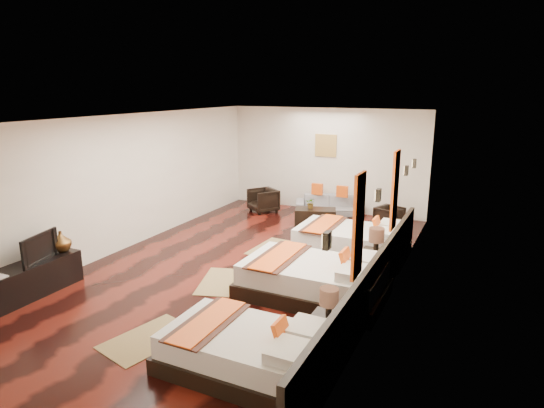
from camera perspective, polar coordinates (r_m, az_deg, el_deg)
The scene contains 29 objects.
floor at distance 8.90m, azimuth -3.87°, elevation -7.78°, with size 5.50×9.50×0.01m, color black.
ceiling at distance 8.27m, azimuth -4.20°, elevation 10.52°, with size 5.50×9.50×0.01m, color white.
back_wall at distance 12.75m, azimuth 6.62°, elevation 5.41°, with size 5.50×0.01×2.80m, color silver.
left_wall at distance 10.10m, azimuth -17.74°, elevation 2.52°, with size 0.01×9.50×2.80m, color silver.
right_wall at distance 7.54m, azimuth 14.47°, elevation -1.06°, with size 0.01×9.50×2.80m, color silver.
headboard_panel at distance 7.12m, azimuth 12.36°, elevation -9.97°, with size 0.08×6.60×0.90m, color black.
bed_near at distance 5.82m, azimuth -3.05°, elevation -17.56°, with size 2.00×1.26×0.76m.
bed_mid at distance 7.64m, azimuth 5.25°, elevation -9.16°, with size 2.32×1.46×0.88m.
bed_far at distance 9.59m, azimuth 9.83°, elevation -4.48°, with size 2.22×1.40×0.85m.
nightstand_a at distance 6.15m, azimuth 6.92°, elevation -15.23°, with size 0.45×0.45×0.90m.
nightstand_b at distance 8.34m, azimuth 12.58°, elevation -7.11°, with size 0.50×0.50×0.98m.
jute_mat_near at distance 6.76m, azimuth -14.99°, elevation -15.75°, with size 0.75×1.20×0.01m, color olive.
jute_mat_mid at distance 8.29m, azimuth -6.07°, elevation -9.50°, with size 0.75×1.20×0.01m, color olive.
jute_mat_far at distance 9.87m, azimuth 0.20°, elevation -5.46°, with size 0.75×1.20×0.01m, color olive.
tv_console at distance 8.58m, azimuth -27.92°, elevation -8.36°, with size 0.50×1.80×0.55m, color black.
tv at distance 8.48m, azimuth -27.11°, elevation -4.82°, with size 0.83×0.11×0.48m, color black.
figurine at distance 8.84m, azimuth -24.57°, elevation -4.20°, with size 0.35×0.35×0.36m, color brown.
sofa at distance 12.50m, azimuth 7.05°, elevation -0.12°, with size 1.76×0.69×0.51m, color gray.
armchair_left at distance 12.66m, azimuth -1.10°, elevation 0.45°, with size 0.68×0.70×0.64m, color black.
armchair_right at distance 11.56m, azimuth 14.27°, elevation -1.60°, with size 0.57×0.58×0.53m, color black.
coffee_table at distance 11.56m, azimuth 5.36°, elevation -1.56°, with size 1.00×0.50×0.40m, color black.
table_plant at distance 11.51m, azimuth 4.81°, elevation 0.12°, with size 0.24×0.21×0.27m, color #235C1E.
orange_panel_a at distance 5.68m, azimuth 10.59°, elevation -2.69°, with size 0.04×0.40×1.30m, color #D86014.
orange_panel_b at distance 7.76m, azimuth 14.90°, elevation 1.62°, with size 0.04×0.40×1.30m, color #D86014.
sconce_near at distance 4.63m, azimuth 6.74°, elevation -4.47°, with size 0.07×0.12×0.18m.
sconce_mid at distance 6.68m, azimuth 12.94°, elevation 1.07°, with size 0.07×0.12×0.18m.
sconce_far at distance 8.80m, azimuth 16.20°, elevation 3.98°, with size 0.07×0.12×0.18m.
sconce_lounge at distance 9.68m, azimuth 17.12°, elevation 4.80°, with size 0.07×0.12×0.18m.
gold_artwork at distance 12.67m, azimuth 6.64°, elevation 7.19°, with size 0.60×0.04×0.60m, color #AD873F.
Camera 1 is at (4.10, -7.16, 3.32)m, focal length 30.55 mm.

